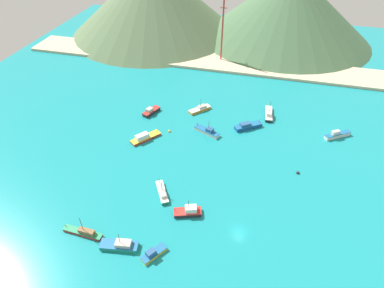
% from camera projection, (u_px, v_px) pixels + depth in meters
% --- Properties ---
extents(ground, '(260.00, 280.00, 0.50)m').
position_uv_depth(ground, '(252.00, 159.00, 107.75)').
color(ground, teal).
extents(fishing_boat_0, '(5.45, 8.19, 2.67)m').
position_uv_depth(fishing_boat_0, '(151.00, 111.00, 127.37)').
color(fishing_boat_0, '#232328').
rests_on(fishing_boat_0, ground).
extents(fishing_boat_1, '(3.34, 10.25, 6.62)m').
position_uv_depth(fishing_boat_1, '(269.00, 114.00, 126.12)').
color(fishing_boat_1, '#232328').
rests_on(fishing_boat_1, ground).
extents(fishing_boat_2, '(9.41, 7.07, 2.94)m').
position_uv_depth(fishing_boat_2, '(337.00, 135.00, 115.71)').
color(fishing_boat_2, silver).
rests_on(fishing_boat_2, ground).
extents(fishing_boat_3, '(10.92, 2.40, 6.56)m').
position_uv_depth(fishing_boat_3, '(84.00, 232.00, 84.16)').
color(fishing_boat_3, red).
rests_on(fishing_boat_3, ground).
extents(fishing_boat_4, '(10.01, 8.02, 2.91)m').
position_uv_depth(fishing_boat_4, '(248.00, 126.00, 119.94)').
color(fishing_boat_4, '#14478C').
rests_on(fishing_boat_4, ground).
extents(fishing_boat_5, '(9.22, 10.47, 2.51)m').
position_uv_depth(fishing_boat_5, '(144.00, 137.00, 114.68)').
color(fishing_boat_5, red).
rests_on(fishing_boat_5, ground).
extents(fishing_boat_6, '(5.66, 6.85, 2.44)m').
position_uv_depth(fishing_boat_6, '(153.00, 253.00, 79.38)').
color(fishing_boat_6, gold).
rests_on(fishing_boat_6, ground).
extents(fishing_boat_7, '(6.34, 8.78, 4.91)m').
position_uv_depth(fishing_boat_7, '(162.00, 192.00, 94.79)').
color(fishing_boat_7, '#198466').
rests_on(fishing_boat_7, ground).
extents(fishing_boat_8, '(8.17, 8.50, 5.12)m').
position_uv_depth(fishing_boat_8, '(200.00, 109.00, 129.03)').
color(fishing_boat_8, orange).
rests_on(fishing_boat_8, ground).
extents(fishing_boat_9, '(10.03, 6.35, 5.82)m').
position_uv_depth(fishing_boat_9, '(207.00, 131.00, 117.51)').
color(fishing_boat_9, silver).
rests_on(fishing_boat_9, ground).
extents(fishing_boat_10, '(8.09, 5.15, 5.44)m').
position_uv_depth(fishing_boat_10, '(188.00, 211.00, 89.13)').
color(fishing_boat_10, '#232328').
rests_on(fishing_boat_10, ground).
extents(fishing_boat_11, '(9.82, 4.41, 5.40)m').
position_uv_depth(fishing_boat_11, '(120.00, 245.00, 81.07)').
color(fishing_boat_11, '#198466').
rests_on(fishing_boat_11, ground).
extents(buoy_0, '(1.07, 1.07, 1.07)m').
position_uv_depth(buoy_0, '(298.00, 173.00, 101.92)').
color(buoy_0, '#232328').
rests_on(buoy_0, ground).
extents(buoy_1, '(0.98, 0.98, 0.98)m').
position_uv_depth(buoy_1, '(169.00, 131.00, 118.59)').
color(buoy_1, gold).
rests_on(buoy_1, ground).
extents(beach_strip, '(247.00, 19.15, 1.20)m').
position_uv_depth(beach_strip, '(267.00, 68.00, 157.36)').
color(beach_strip, '#C6B793').
rests_on(beach_strip, ground).
extents(hill_central, '(94.36, 94.36, 36.57)m').
position_uv_depth(hill_central, '(288.00, 6.00, 174.88)').
color(hill_central, '#476B47').
rests_on(hill_central, ground).
extents(radio_tower, '(3.15, 2.52, 31.47)m').
position_uv_depth(radio_tower, '(222.00, 29.00, 154.16)').
color(radio_tower, '#B7332D').
rests_on(radio_tower, ground).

